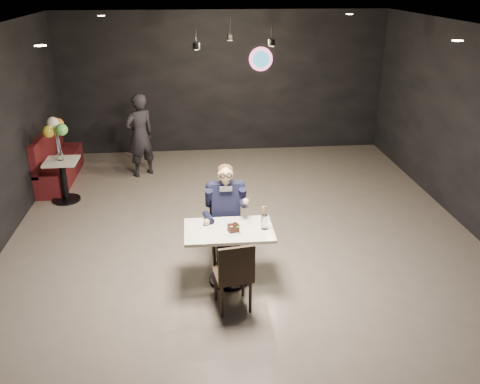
{
  "coord_description": "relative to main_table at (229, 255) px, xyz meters",
  "views": [
    {
      "loc": [
        -0.71,
        -6.45,
        3.66
      ],
      "look_at": [
        -0.1,
        -0.27,
        0.99
      ],
      "focal_mm": 38.0,
      "sensor_mm": 36.0,
      "label": 1
    }
  ],
  "objects": [
    {
      "name": "dessert_plate",
      "position": [
        0.02,
        -0.09,
        0.38
      ],
      "size": [
        0.21,
        0.21,
        0.01
      ],
      "primitive_type": "cylinder",
      "color": "white",
      "rests_on": "main_table"
    },
    {
      "name": "wall_sign",
      "position": [
        1.1,
        5.34,
        1.62
      ],
      "size": [
        0.5,
        0.06,
        0.5
      ],
      "primitive_type": null,
      "color": "pink",
      "rests_on": "floor"
    },
    {
      "name": "mint_leaf",
      "position": [
        0.11,
        -0.12,
        0.47
      ],
      "size": [
        0.06,
        0.04,
        0.01
      ],
      "primitive_type": "ellipsoid",
      "color": "green",
      "rests_on": "cake_slice"
    },
    {
      "name": "chair_far",
      "position": [
        0.0,
        0.55,
        0.09
      ],
      "size": [
        0.42,
        0.46,
        0.92
      ],
      "primitive_type": "cube",
      "color": "black",
      "rests_on": "floor"
    },
    {
      "name": "wafer_cone",
      "position": [
        0.44,
        -0.02,
        0.61
      ],
      "size": [
        0.07,
        0.07,
        0.12
      ],
      "primitive_type": "cone",
      "rotation": [
        0.0,
        0.0,
        0.26
      ],
      "color": "tan",
      "rests_on": "sundae_glass"
    },
    {
      "name": "sundae_glass",
      "position": [
        0.44,
        -0.03,
        0.47
      ],
      "size": [
        0.08,
        0.08,
        0.18
      ],
      "primitive_type": "cylinder",
      "color": "silver",
      "rests_on": "main_table"
    },
    {
      "name": "balloon_bunch",
      "position": [
        -2.65,
        2.8,
        0.83
      ],
      "size": [
        0.37,
        0.37,
        0.61
      ],
      "primitive_type": "cube",
      "color": "gold",
      "rests_on": "balloon_vase"
    },
    {
      "name": "balloon_vase",
      "position": [
        -2.65,
        2.8,
        0.45
      ],
      "size": [
        0.09,
        0.09,
        0.14
      ],
      "primitive_type": "cylinder",
      "color": "silver",
      "rests_on": "side_table"
    },
    {
      "name": "main_table",
      "position": [
        0.0,
        0.0,
        0.0
      ],
      "size": [
        1.1,
        0.7,
        0.75
      ],
      "primitive_type": "cube",
      "color": "silver",
      "rests_on": "floor"
    },
    {
      "name": "side_table",
      "position": [
        -2.65,
        2.8,
        -0.04
      ],
      "size": [
        0.54,
        0.54,
        0.68
      ],
      "primitive_type": "cube",
      "color": "silver",
      "rests_on": "floor"
    },
    {
      "name": "booth_bench",
      "position": [
        -2.95,
        3.8,
        0.12
      ],
      "size": [
        0.49,
        1.96,
        0.98
      ],
      "primitive_type": "cube",
      "color": "#430E14",
      "rests_on": "floor"
    },
    {
      "name": "seated_man",
      "position": [
        0.0,
        0.55,
        0.34
      ],
      "size": [
        0.6,
        0.8,
        1.44
      ],
      "primitive_type": "cube",
      "color": "black",
      "rests_on": "floor"
    },
    {
      "name": "floor",
      "position": [
        0.3,
        0.87,
        -0.38
      ],
      "size": [
        9.0,
        9.0,
        0.0
      ],
      "primitive_type": "plane",
      "color": "slate",
      "rests_on": "ground"
    },
    {
      "name": "cake_slice",
      "position": [
        0.05,
        -0.09,
        0.43
      ],
      "size": [
        0.15,
        0.14,
        0.09
      ],
      "primitive_type": "cube",
      "rotation": [
        0.0,
        0.0,
        0.35
      ],
      "color": "black",
      "rests_on": "dessert_plate"
    },
    {
      "name": "pendant_lights",
      "position": [
        0.3,
        2.87,
        2.51
      ],
      "size": [
        1.4,
        1.2,
        0.36
      ],
      "primitive_type": "cube",
      "color": "black",
      "rests_on": "floor"
    },
    {
      "name": "passerby",
      "position": [
        -1.41,
        3.94,
        0.43
      ],
      "size": [
        0.71,
        0.65,
        1.62
      ],
      "primitive_type": "imported",
      "rotation": [
        0.0,
        0.0,
        3.73
      ],
      "color": "black",
      "rests_on": "floor"
    },
    {
      "name": "chair_near",
      "position": [
        0.0,
        -0.55,
        0.09
      ],
      "size": [
        0.49,
        0.52,
        0.92
      ],
      "primitive_type": "cube",
      "rotation": [
        0.0,
        0.0,
        0.15
      ],
      "color": "black",
      "rests_on": "floor"
    }
  ]
}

